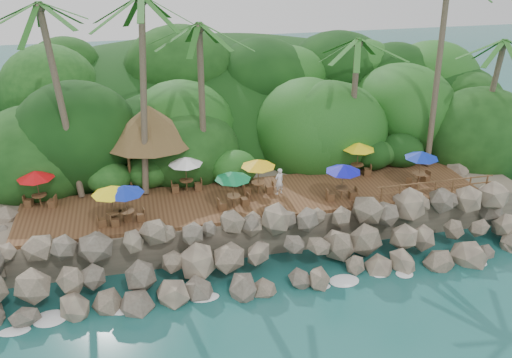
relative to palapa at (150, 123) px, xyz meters
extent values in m
plane|color=#19514F|center=(5.49, -9.98, -5.79)|extent=(140.00, 140.00, 0.00)
cube|color=gray|center=(5.49, 6.02, -4.74)|extent=(32.00, 25.20, 2.10)
ellipsoid|color=#143811|center=(5.49, 13.52, -5.79)|extent=(44.80, 28.00, 15.40)
cube|color=brown|center=(5.49, -3.98, -3.59)|extent=(26.00, 5.00, 0.20)
ellipsoid|color=white|center=(-6.51, -9.68, -5.76)|extent=(1.20, 0.80, 0.06)
ellipsoid|color=white|center=(-3.51, -9.68, -5.76)|extent=(1.20, 0.80, 0.06)
ellipsoid|color=white|center=(-0.51, -9.68, -5.76)|extent=(1.20, 0.80, 0.06)
ellipsoid|color=white|center=(2.49, -9.68, -5.76)|extent=(1.20, 0.80, 0.06)
ellipsoid|color=white|center=(5.49, -9.68, -5.76)|extent=(1.20, 0.80, 0.06)
ellipsoid|color=white|center=(8.49, -9.68, -5.76)|extent=(1.20, 0.80, 0.06)
ellipsoid|color=white|center=(11.49, -9.68, -5.76)|extent=(1.20, 0.80, 0.06)
ellipsoid|color=white|center=(14.49, -9.68, -5.76)|extent=(1.20, 0.80, 0.06)
ellipsoid|color=white|center=(17.49, -9.68, -5.76)|extent=(1.20, 0.80, 0.06)
cylinder|color=brown|center=(-4.59, -1.17, 1.76)|extent=(1.29, 1.75, 10.44)
ellipsoid|color=#23601E|center=(-4.59, -1.17, 7.01)|extent=(6.00, 6.00, 2.40)
cylinder|color=brown|center=(-0.25, -1.45, 1.88)|extent=(1.23, 2.11, 10.65)
cylinder|color=brown|center=(3.03, -0.83, 1.12)|extent=(0.42, 0.62, 9.23)
ellipsoid|color=#23601E|center=(3.03, -0.83, 5.73)|extent=(6.00, 6.00, 2.40)
cylinder|color=brown|center=(12.48, -0.73, 0.49)|extent=(0.60, 0.69, 7.98)
ellipsoid|color=#23601E|center=(12.48, -0.73, 4.48)|extent=(6.00, 6.00, 2.40)
cylinder|color=brown|center=(17.62, -1.37, 2.43)|extent=(1.24, 2.31, 11.73)
cylinder|color=brown|center=(21.82, -1.22, 0.35)|extent=(0.61, 1.29, 7.68)
ellipsoid|color=#23601E|center=(21.82, -1.22, 4.20)|extent=(6.00, 6.00, 2.40)
cylinder|color=brown|center=(-1.40, -1.40, -2.29)|extent=(0.16, 0.16, 2.40)
cylinder|color=brown|center=(1.40, -1.40, -2.29)|extent=(0.16, 0.16, 2.40)
cylinder|color=brown|center=(-1.40, 1.40, -2.29)|extent=(0.16, 0.16, 2.40)
cylinder|color=brown|center=(1.40, 1.40, -2.29)|extent=(0.16, 0.16, 2.40)
cone|color=brown|center=(0.00, 0.00, 0.01)|extent=(5.68, 5.68, 2.20)
cylinder|color=brown|center=(12.25, -2.53, -3.14)|extent=(0.08, 0.08, 0.70)
cylinder|color=brown|center=(12.25, -2.53, -2.78)|extent=(0.79, 0.79, 0.05)
cylinder|color=brown|center=(12.25, -2.53, -2.45)|extent=(0.05, 0.05, 2.08)
cone|color=yellow|center=(12.25, -2.53, -1.55)|extent=(1.98, 1.98, 0.43)
cube|color=brown|center=(11.62, -2.34, -3.27)|extent=(0.49, 0.49, 0.43)
cube|color=brown|center=(12.88, -2.72, -3.27)|extent=(0.49, 0.49, 0.43)
cylinder|color=brown|center=(-2.35, -5.32, -3.14)|extent=(0.08, 0.08, 0.70)
cylinder|color=brown|center=(-2.35, -5.32, -2.78)|extent=(0.79, 0.79, 0.05)
cylinder|color=brown|center=(-2.35, -5.32, -2.45)|extent=(0.05, 0.05, 2.08)
cone|color=yellow|center=(-2.35, -5.32, -1.55)|extent=(1.98, 1.98, 0.43)
cube|color=brown|center=(-2.99, -5.47, -3.27)|extent=(0.48, 0.48, 0.43)
cube|color=brown|center=(-1.70, -5.16, -3.27)|extent=(0.48, 0.48, 0.43)
cylinder|color=brown|center=(-1.68, -5.43, -3.14)|extent=(0.08, 0.08, 0.70)
cylinder|color=brown|center=(-1.68, -5.43, -2.78)|extent=(0.79, 0.79, 0.05)
cylinder|color=brown|center=(-1.68, -5.43, -2.45)|extent=(0.05, 0.05, 2.08)
cone|color=#0C26A6|center=(-1.68, -5.43, -1.55)|extent=(1.98, 1.98, 0.43)
cube|color=brown|center=(-2.33, -5.54, -3.27)|extent=(0.46, 0.46, 0.43)
cube|color=brown|center=(-1.03, -5.32, -3.27)|extent=(0.46, 0.46, 0.43)
cylinder|color=brown|center=(5.70, -3.67, -3.14)|extent=(0.08, 0.08, 0.70)
cylinder|color=brown|center=(5.70, -3.67, -2.78)|extent=(0.79, 0.79, 0.05)
cylinder|color=brown|center=(5.70, -3.67, -2.45)|extent=(0.05, 0.05, 2.08)
cone|color=yellow|center=(5.70, -3.67, -1.55)|extent=(1.98, 1.98, 0.43)
cube|color=brown|center=(5.03, -3.66, -3.27)|extent=(0.40, 0.40, 0.43)
cube|color=brown|center=(6.36, -3.68, -3.27)|extent=(0.40, 0.40, 0.43)
cylinder|color=brown|center=(10.10, -5.43, -3.14)|extent=(0.08, 0.08, 0.70)
cylinder|color=brown|center=(10.10, -5.43, -2.78)|extent=(0.79, 0.79, 0.05)
cylinder|color=brown|center=(10.10, -5.43, -2.45)|extent=(0.05, 0.05, 2.08)
cone|color=#0D0FB1|center=(10.10, -5.43, -1.55)|extent=(1.98, 1.98, 0.43)
cube|color=brown|center=(9.44, -5.40, -3.27)|extent=(0.41, 0.41, 0.43)
cube|color=brown|center=(10.76, -5.45, -3.27)|extent=(0.41, 0.41, 0.43)
cylinder|color=brown|center=(3.98, -4.99, -3.14)|extent=(0.08, 0.08, 0.70)
cylinder|color=brown|center=(3.98, -4.99, -2.78)|extent=(0.79, 0.79, 0.05)
cylinder|color=brown|center=(3.98, -4.99, -2.45)|extent=(0.05, 0.05, 2.08)
cone|color=#0B6A37|center=(3.98, -4.99, -1.55)|extent=(1.98, 1.98, 0.43)
cube|color=brown|center=(3.33, -5.11, -3.27)|extent=(0.46, 0.46, 0.43)
cube|color=brown|center=(4.63, -4.88, -3.27)|extent=(0.46, 0.46, 0.43)
cylinder|color=brown|center=(-6.31, -2.46, -3.14)|extent=(0.08, 0.08, 0.70)
cylinder|color=brown|center=(-6.31, -2.46, -2.78)|extent=(0.79, 0.79, 0.05)
cylinder|color=brown|center=(-6.31, -2.46, -2.45)|extent=(0.05, 0.05, 2.08)
cone|color=red|center=(-6.31, -2.46, -1.55)|extent=(1.98, 1.98, 0.43)
cube|color=brown|center=(-6.95, -2.29, -3.27)|extent=(0.49, 0.49, 0.43)
cube|color=brown|center=(-5.67, -2.64, -3.27)|extent=(0.49, 0.49, 0.43)
cylinder|color=brown|center=(1.73, -2.38, -3.14)|extent=(0.08, 0.08, 0.70)
cylinder|color=brown|center=(1.73, -2.38, -2.78)|extent=(0.79, 0.79, 0.05)
cylinder|color=brown|center=(1.73, -2.38, -2.45)|extent=(0.05, 0.05, 2.08)
cone|color=white|center=(1.73, -2.38, -1.55)|extent=(1.98, 1.98, 0.43)
cube|color=brown|center=(1.07, -2.38, -3.27)|extent=(0.40, 0.40, 0.43)
cube|color=brown|center=(2.40, -2.37, -3.27)|extent=(0.40, 0.40, 0.43)
cylinder|color=brown|center=(15.28, -4.67, -3.14)|extent=(0.08, 0.08, 0.70)
cylinder|color=brown|center=(15.28, -4.67, -2.78)|extent=(0.79, 0.79, 0.05)
cylinder|color=brown|center=(15.28, -4.67, -2.45)|extent=(0.05, 0.05, 2.08)
cone|color=#0C25A0|center=(15.28, -4.67, -1.55)|extent=(1.98, 1.98, 0.43)
cube|color=brown|center=(14.66, -4.92, -3.27)|extent=(0.52, 0.52, 0.43)
cube|color=brown|center=(15.89, -4.42, -3.27)|extent=(0.52, 0.52, 0.43)
cylinder|color=brown|center=(12.11, -6.33, -2.99)|extent=(0.10, 0.10, 1.00)
cylinder|color=brown|center=(13.21, -6.33, -2.99)|extent=(0.10, 0.10, 1.00)
cylinder|color=brown|center=(14.31, -6.33, -2.99)|extent=(0.10, 0.10, 1.00)
cylinder|color=brown|center=(15.41, -6.33, -2.99)|extent=(0.10, 0.10, 1.00)
cylinder|color=brown|center=(16.51, -6.33, -2.99)|extent=(0.10, 0.10, 1.00)
cylinder|color=brown|center=(17.61, -6.33, -2.99)|extent=(0.10, 0.10, 1.00)
cylinder|color=brown|center=(18.71, -6.33, -2.99)|extent=(0.10, 0.10, 1.00)
cube|color=brown|center=(15.41, -6.33, -2.54)|extent=(7.20, 0.06, 0.06)
cube|color=brown|center=(15.41, -6.33, -2.94)|extent=(7.20, 0.06, 0.06)
imported|color=white|center=(6.85, -3.96, -2.70)|extent=(0.68, 0.58, 1.59)
camera|label=1|loc=(-0.75, -30.44, 10.27)|focal=37.41mm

